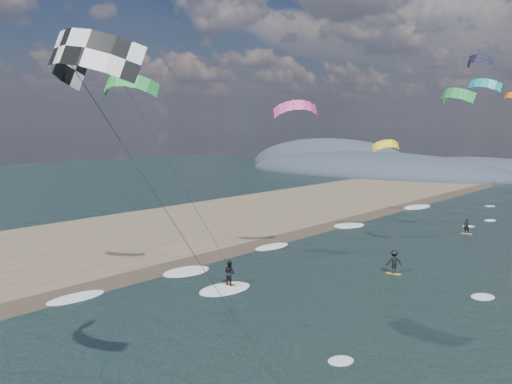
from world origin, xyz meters
The scene contains 9 objects.
ground centered at (0.00, 0.00, 0.00)m, with size 260.00×260.00×0.00m, color black.
sand_strip centered at (-24.00, 10.00, 0.00)m, with size 26.00×240.00×0.00m, color brown.
wet_sand_strip centered at (-12.00, 10.00, 0.00)m, with size 3.00×240.00×0.00m, color #382D23.
coastal_hills centered at (-44.84, 107.86, 0.00)m, with size 80.00×41.00×15.00m.
kitesurfer_near_a centered at (5.89, -3.51, 10.75)m, with size 7.88×8.73×14.32m.
kitesurfer_near_b centered at (-7.53, 9.98, 9.54)m, with size 7.09×8.71×14.71m.
far_kitesurfers centered at (3.94, 30.64, 0.87)m, with size 8.81×19.94×1.80m.
bg_kite_field centered at (-0.29, 54.50, 12.60)m, with size 11.84×68.27×11.69m.
shoreline_surf centered at (-10.80, 14.75, 0.00)m, with size 2.40×79.40×0.11m.
Camera 1 is at (20.29, -14.15, 11.02)m, focal length 40.00 mm.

